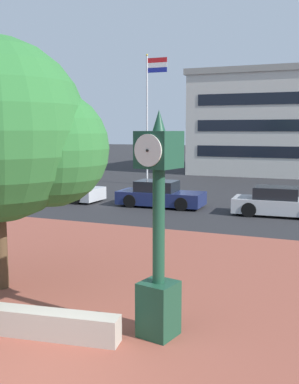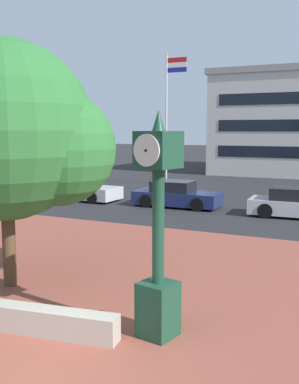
% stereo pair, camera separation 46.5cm
% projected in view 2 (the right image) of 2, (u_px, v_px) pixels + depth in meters
% --- Properties ---
extents(ground_plane, '(200.00, 200.00, 0.00)m').
position_uv_depth(ground_plane, '(33.00, 373.00, 7.15)').
color(ground_plane, '#262628').
extents(plaza_brick_paving, '(44.00, 14.64, 0.01)m').
position_uv_depth(plaza_brick_paving, '(132.00, 302.00, 10.12)').
color(plaza_brick_paving, brown).
rests_on(plaza_brick_paving, ground).
extents(planter_wall, '(3.22, 0.87, 0.50)m').
position_uv_depth(planter_wall, '(37.00, 320.00, 8.54)').
color(planter_wall, '#ADA393').
rests_on(planter_wall, ground).
extents(street_clock, '(0.77, 0.81, 4.13)m').
position_uv_depth(street_clock, '(158.00, 238.00, 8.21)').
color(street_clock, '#19422D').
rests_on(street_clock, ground).
extents(plaza_tree, '(4.57, 4.25, 5.90)m').
position_uv_depth(plaza_tree, '(16.00, 135.00, 10.75)').
color(plaza_tree, '#4C3823').
rests_on(plaza_tree, ground).
extents(car_street_near, '(4.44, 1.99, 1.28)m').
position_uv_depth(car_street_near, '(80.00, 189.00, 24.74)').
color(car_street_near, '#B7BABF').
rests_on(car_street_near, ground).
extents(car_street_far, '(4.18, 1.96, 1.28)m').
position_uv_depth(car_street_far, '(297.00, 204.00, 19.82)').
color(car_street_far, '#B7BABF').
rests_on(car_street_far, ground).
extents(car_street_distant, '(4.26, 1.89, 1.28)m').
position_uv_depth(car_street_distant, '(176.00, 195.00, 22.48)').
color(car_street_distant, navy).
rests_on(car_street_distant, ground).
extents(flagpole_primary, '(1.49, 0.14, 8.76)m').
position_uv_depth(flagpole_primary, '(168.00, 109.00, 30.76)').
color(flagpole_primary, silver).
rests_on(flagpole_primary, ground).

